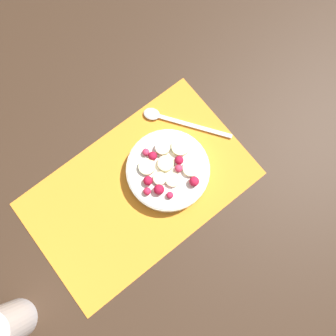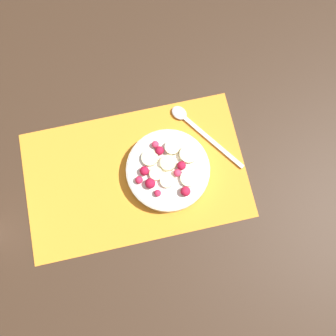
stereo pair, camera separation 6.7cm
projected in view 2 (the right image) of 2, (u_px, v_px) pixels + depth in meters
ground_plane at (136, 175)px, 0.72m from camera, size 3.00×3.00×0.00m
placemat at (135, 175)px, 0.72m from camera, size 0.48×0.29×0.01m
fruit_bowl at (168, 170)px, 0.69m from camera, size 0.18×0.18×0.06m
spoon at (193, 125)px, 0.73m from camera, size 0.13×0.18×0.01m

